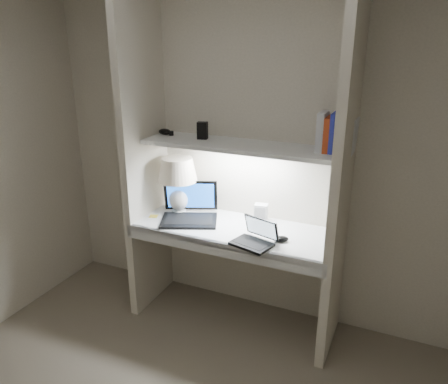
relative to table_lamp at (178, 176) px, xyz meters
The scene contains 17 objects.
back_wall 0.57m from the table_lamp, 20.13° to the left, with size 3.20×0.01×2.50m, color beige.
alcove_panel_left 0.31m from the table_lamp, 158.24° to the right, with size 0.06×0.55×2.50m, color beige.
alcove_panel_right 1.25m from the table_lamp, ahead, with size 0.06×0.55×2.50m, color beige.
desk 0.60m from the table_lamp, 10.22° to the right, with size 1.40×0.55×0.04m, color white.
desk_apron 0.70m from the table_lamp, 34.88° to the right, with size 1.46×0.03×0.10m, color silver.
shelf 0.58m from the table_lamp, ahead, with size 1.40×0.36×0.03m, color silver.
strip_light 0.57m from the table_lamp, ahead, with size 0.60×0.04×0.01m, color white.
table_lamp is the anchor object (origin of this frame).
laptop_main 0.28m from the table_lamp, 28.36° to the right, with size 0.51×0.48×0.27m.
laptop_netbook 0.82m from the table_lamp, 20.22° to the right, with size 0.31×0.29×0.17m.
speaker 0.69m from the table_lamp, ahead, with size 0.10×0.07×0.14m, color silver.
mouse 0.94m from the table_lamp, 11.01° to the right, with size 0.10×0.06×0.04m, color black.
cable_coil 0.74m from the table_lamp, ahead, with size 0.10×0.10×0.01m, color black.
sticky_note 0.36m from the table_lamp, 131.97° to the right, with size 0.06×0.06×0.00m, color yellow.
book_row 1.22m from the table_lamp, ahead, with size 0.24×0.17×0.25m.
shelf_box 0.41m from the table_lamp, 11.23° to the left, with size 0.07×0.05×0.12m, color black.
shelf_gadget 0.35m from the table_lamp, 159.23° to the left, with size 0.11×0.08×0.05m, color black.
Camera 1 is at (1.11, -1.43, 2.07)m, focal length 35.00 mm.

